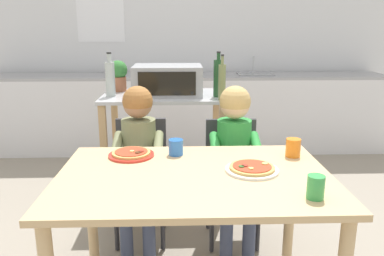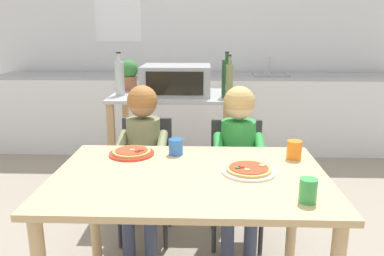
{
  "view_description": "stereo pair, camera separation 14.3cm",
  "coord_description": "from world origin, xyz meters",
  "px_view_note": "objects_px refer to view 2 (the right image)",
  "views": [
    {
      "loc": [
        -0.07,
        -1.75,
        1.43
      ],
      "look_at": [
        0.0,
        0.3,
        0.9
      ],
      "focal_mm": 36.43,
      "sensor_mm": 36.0,
      "label": 1
    },
    {
      "loc": [
        0.07,
        -1.75,
        1.43
      ],
      "look_at": [
        0.0,
        0.3,
        0.9
      ],
      "focal_mm": 36.43,
      "sensor_mm": 36.0,
      "label": 2
    }
  ],
  "objects_px": {
    "bottle_clear_vinegar": "(229,82)",
    "dining_chair_right": "(236,172)",
    "dining_chair_left": "(146,169)",
    "pizza_plate_white": "(249,170)",
    "bottle_slim_sauce": "(120,77)",
    "dining_table": "(190,193)",
    "child_in_green_shirt": "(239,148)",
    "child_in_olive_shirt": "(142,147)",
    "pizza_plate_red_rimmed": "(132,153)",
    "potted_herb_plant": "(129,74)",
    "toaster_oven": "(177,80)",
    "drinking_cup_blue": "(176,147)",
    "drinking_cup_green": "(308,190)",
    "kitchen_island_cart": "(173,131)",
    "bottle_dark_olive_oil": "(227,78)",
    "drinking_cup_orange": "(294,150)"
  },
  "relations": [
    {
      "from": "kitchen_island_cart",
      "to": "drinking_cup_blue",
      "type": "bearing_deg",
      "value": -84.38
    },
    {
      "from": "bottle_dark_olive_oil",
      "to": "drinking_cup_orange",
      "type": "bearing_deg",
      "value": -71.13
    },
    {
      "from": "dining_table",
      "to": "child_in_green_shirt",
      "type": "distance_m",
      "value": 0.66
    },
    {
      "from": "dining_chair_left",
      "to": "pizza_plate_white",
      "type": "bearing_deg",
      "value": -49.65
    },
    {
      "from": "bottle_clear_vinegar",
      "to": "potted_herb_plant",
      "type": "bearing_deg",
      "value": 151.76
    },
    {
      "from": "bottle_slim_sauce",
      "to": "drinking_cup_green",
      "type": "relative_size",
      "value": 3.35
    },
    {
      "from": "toaster_oven",
      "to": "dining_chair_right",
      "type": "relative_size",
      "value": 0.65
    },
    {
      "from": "dining_table",
      "to": "drinking_cup_green",
      "type": "height_order",
      "value": "drinking_cup_green"
    },
    {
      "from": "bottle_slim_sauce",
      "to": "dining_table",
      "type": "bearing_deg",
      "value": -64.21
    },
    {
      "from": "pizza_plate_white",
      "to": "drinking_cup_blue",
      "type": "xyz_separation_m",
      "value": [
        -0.37,
        0.26,
        0.03
      ]
    },
    {
      "from": "potted_herb_plant",
      "to": "drinking_cup_blue",
      "type": "bearing_deg",
      "value": -67.93
    },
    {
      "from": "toaster_oven",
      "to": "bottle_clear_vinegar",
      "type": "xyz_separation_m",
      "value": [
        0.4,
        -0.24,
        0.02
      ]
    },
    {
      "from": "dining_chair_right",
      "to": "child_in_green_shirt",
      "type": "bearing_deg",
      "value": -90.0
    },
    {
      "from": "pizza_plate_white",
      "to": "drinking_cup_blue",
      "type": "height_order",
      "value": "drinking_cup_blue"
    },
    {
      "from": "bottle_dark_olive_oil",
      "to": "drinking_cup_orange",
      "type": "distance_m",
      "value": 1.02
    },
    {
      "from": "bottle_dark_olive_oil",
      "to": "pizza_plate_white",
      "type": "xyz_separation_m",
      "value": [
        0.06,
        -1.15,
        -0.3
      ]
    },
    {
      "from": "drinking_cup_blue",
      "to": "drinking_cup_green",
      "type": "distance_m",
      "value": 0.82
    },
    {
      "from": "dining_table",
      "to": "pizza_plate_red_rimmed",
      "type": "height_order",
      "value": "pizza_plate_red_rimmed"
    },
    {
      "from": "bottle_clear_vinegar",
      "to": "drinking_cup_green",
      "type": "relative_size",
      "value": 3.3
    },
    {
      "from": "drinking_cup_green",
      "to": "bottle_slim_sauce",
      "type": "bearing_deg",
      "value": 125.48
    },
    {
      "from": "bottle_clear_vinegar",
      "to": "dining_chair_right",
      "type": "bearing_deg",
      "value": -82.43
    },
    {
      "from": "child_in_green_shirt",
      "to": "pizza_plate_red_rimmed",
      "type": "height_order",
      "value": "child_in_green_shirt"
    },
    {
      "from": "pizza_plate_white",
      "to": "bottle_slim_sauce",
      "type": "bearing_deg",
      "value": 126.27
    },
    {
      "from": "bottle_slim_sauce",
      "to": "bottle_clear_vinegar",
      "type": "distance_m",
      "value": 0.85
    },
    {
      "from": "dining_chair_left",
      "to": "child_in_olive_shirt",
      "type": "height_order",
      "value": "child_in_olive_shirt"
    },
    {
      "from": "potted_herb_plant",
      "to": "toaster_oven",
      "type": "bearing_deg",
      "value": -25.0
    },
    {
      "from": "child_in_olive_shirt",
      "to": "pizza_plate_red_rimmed",
      "type": "height_order",
      "value": "child_in_olive_shirt"
    },
    {
      "from": "pizza_plate_red_rimmed",
      "to": "kitchen_island_cart",
      "type": "bearing_deg",
      "value": 81.83
    },
    {
      "from": "toaster_oven",
      "to": "bottle_slim_sauce",
      "type": "height_order",
      "value": "bottle_slim_sauce"
    },
    {
      "from": "dining_table",
      "to": "dining_chair_left",
      "type": "distance_m",
      "value": 0.84
    },
    {
      "from": "drinking_cup_blue",
      "to": "dining_chair_left",
      "type": "bearing_deg",
      "value": 117.77
    },
    {
      "from": "pizza_plate_white",
      "to": "child_in_olive_shirt",
      "type": "bearing_deg",
      "value": 135.41
    },
    {
      "from": "toaster_oven",
      "to": "potted_herb_plant",
      "type": "height_order",
      "value": "potted_herb_plant"
    },
    {
      "from": "bottle_slim_sauce",
      "to": "kitchen_island_cart",
      "type": "bearing_deg",
      "value": 9.63
    },
    {
      "from": "bottle_clear_vinegar",
      "to": "dining_chair_right",
      "type": "height_order",
      "value": "bottle_clear_vinegar"
    },
    {
      "from": "pizza_plate_red_rimmed",
      "to": "pizza_plate_white",
      "type": "xyz_separation_m",
      "value": [
        0.62,
        -0.25,
        0.0
      ]
    },
    {
      "from": "kitchen_island_cart",
      "to": "dining_chair_left",
      "type": "xyz_separation_m",
      "value": [
        -0.15,
        -0.53,
        -0.13
      ]
    },
    {
      "from": "kitchen_island_cart",
      "to": "drinking_cup_blue",
      "type": "height_order",
      "value": "kitchen_island_cart"
    },
    {
      "from": "child_in_olive_shirt",
      "to": "pizza_plate_red_rimmed",
      "type": "distance_m",
      "value": 0.37
    },
    {
      "from": "bottle_slim_sauce",
      "to": "potted_herb_plant",
      "type": "bearing_deg",
      "value": 84.76
    },
    {
      "from": "drinking_cup_blue",
      "to": "toaster_oven",
      "type": "bearing_deg",
      "value": 93.85
    },
    {
      "from": "dining_chair_right",
      "to": "pizza_plate_white",
      "type": "xyz_separation_m",
      "value": [
        -0.0,
        -0.69,
        0.28
      ]
    },
    {
      "from": "dining_chair_left",
      "to": "pizza_plate_red_rimmed",
      "type": "relative_size",
      "value": 3.27
    },
    {
      "from": "kitchen_island_cart",
      "to": "potted_herb_plant",
      "type": "bearing_deg",
      "value": 154.38
    },
    {
      "from": "child_in_olive_shirt",
      "to": "pizza_plate_white",
      "type": "xyz_separation_m",
      "value": [
        0.62,
        -0.61,
        0.08
      ]
    },
    {
      "from": "kitchen_island_cart",
      "to": "child_in_green_shirt",
      "type": "bearing_deg",
      "value": -55.61
    },
    {
      "from": "child_in_olive_shirt",
      "to": "drinking_cup_green",
      "type": "bearing_deg",
      "value": -48.52
    },
    {
      "from": "toaster_oven",
      "to": "bottle_dark_olive_oil",
      "type": "xyz_separation_m",
      "value": [
        0.38,
        -0.1,
        0.03
      ]
    },
    {
      "from": "bottle_dark_olive_oil",
      "to": "pizza_plate_white",
      "type": "bearing_deg",
      "value": -87.22
    },
    {
      "from": "toaster_oven",
      "to": "bottle_slim_sauce",
      "type": "distance_m",
      "value": 0.44
    }
  ]
}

